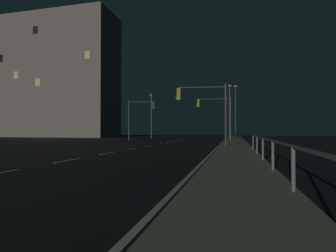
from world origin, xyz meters
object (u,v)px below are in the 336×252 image
(street_lamp_far_end, at_px, (151,111))
(building_distant, at_px, (57,78))
(traffic_light_far_left, at_px, (216,110))
(traffic_light_near_right, at_px, (203,102))
(street_lamp_mid_block, at_px, (235,107))
(traffic_light_far_right, at_px, (140,112))
(street_lamp_corner, at_px, (230,107))

(street_lamp_far_end, relative_size, building_distant, 0.32)
(traffic_light_far_left, distance_m, traffic_light_near_right, 13.29)
(traffic_light_far_left, height_order, building_distant, building_distant)
(street_lamp_mid_block, distance_m, building_distant, 38.16)
(traffic_light_near_right, distance_m, building_distant, 45.49)
(street_lamp_mid_block, bearing_deg, street_lamp_far_end, 174.22)
(traffic_light_far_left, distance_m, traffic_light_far_right, 10.47)
(street_lamp_mid_block, xyz_separation_m, building_distant, (-37.17, 4.24, 7.54))
(traffic_light_far_right, xyz_separation_m, street_lamp_far_end, (-2.02, 11.54, 0.96))
(traffic_light_near_right, bearing_deg, street_lamp_far_end, 115.90)
(traffic_light_near_right, xyz_separation_m, street_lamp_corner, (1.76, 21.79, 1.40))
(traffic_light_far_left, distance_m, building_distant, 38.69)
(street_lamp_far_end, bearing_deg, traffic_light_far_left, -44.28)
(traffic_light_far_left, relative_size, building_distant, 0.21)
(traffic_light_far_left, distance_m, street_lamp_far_end, 17.44)
(traffic_light_near_right, distance_m, street_lamp_far_end, 28.32)
(street_lamp_corner, bearing_deg, traffic_light_far_right, -146.89)
(traffic_light_far_right, height_order, building_distant, building_distant)
(traffic_light_far_right, relative_size, traffic_light_near_right, 1.14)
(street_lamp_mid_block, bearing_deg, street_lamp_corner, -112.20)
(street_lamp_mid_block, height_order, building_distant, building_distant)
(traffic_light_near_right, relative_size, street_lamp_mid_block, 0.58)
(traffic_light_far_left, relative_size, street_lamp_far_end, 0.67)
(traffic_light_far_left, xyz_separation_m, traffic_light_far_right, (-10.45, 0.62, -0.12))
(traffic_light_near_right, xyz_separation_m, street_lamp_far_end, (-12.36, 25.45, 1.27))
(building_distant, bearing_deg, street_lamp_far_end, -7.00)
(traffic_light_near_right, distance_m, street_lamp_corner, 21.91)
(street_lamp_far_end, bearing_deg, traffic_light_far_right, -80.05)
(street_lamp_mid_block, distance_m, street_lamp_far_end, 15.07)
(street_lamp_corner, distance_m, building_distant, 37.65)
(traffic_light_far_right, bearing_deg, street_lamp_mid_block, 37.70)
(traffic_light_far_right, relative_size, street_lamp_mid_block, 0.66)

